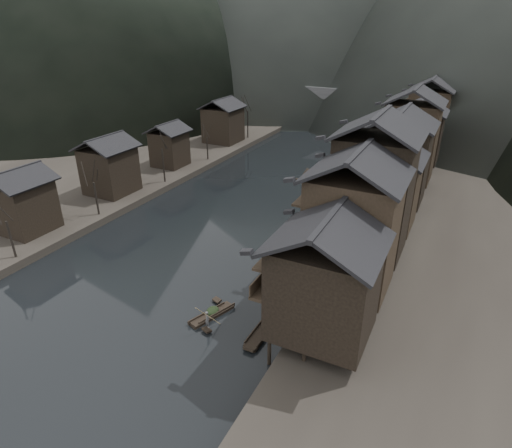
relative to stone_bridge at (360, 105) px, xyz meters
The scene contains 12 objects.
water 72.18m from the stone_bridge, 90.00° to the right, with size 300.00×300.00×0.00m, color black.
left_bank 47.64m from the stone_bridge, 137.56° to the right, with size 40.00×200.00×1.20m, color #2D2823.
stilt_houses 55.59m from the stone_bridge, 71.84° to the right, with size 9.00×67.60×16.61m.
left_houses 55.79m from the stone_bridge, 111.56° to the right, with size 8.10×53.20×8.73m.
bare_trees 52.46m from the stone_bridge, 108.91° to the right, with size 3.96×59.63×7.92m.
moored_sampans 58.00m from the stone_bridge, 78.05° to the right, with size 2.89×50.30×0.47m.
midriver_boats 34.51m from the stone_bridge, 82.89° to the right, with size 7.97×19.38×0.45m.
stone_bridge is the anchor object (origin of this frame).
hero_sampan 79.87m from the stone_bridge, 84.80° to the right, with size 2.40×4.80×0.43m.
cargo_heap 79.62m from the stone_bridge, 84.84° to the right, with size 1.06×1.38×0.63m, color black.
boatman 81.44m from the stone_bridge, 84.51° to the right, with size 0.57×0.38×1.57m, color #545456.
bamboo_pole 81.38m from the stone_bridge, 84.37° to the right, with size 0.06×0.06×3.90m, color #8C7A51.
Camera 1 is at (24.36, -33.06, 23.77)m, focal length 30.00 mm.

